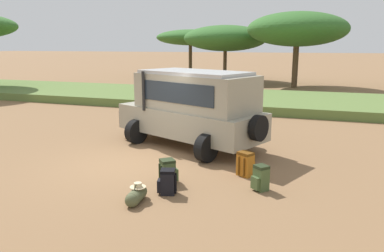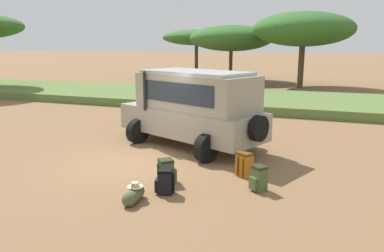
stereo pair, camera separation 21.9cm
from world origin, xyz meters
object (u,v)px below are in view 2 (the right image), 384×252
at_px(backpack_cluster_center, 245,165).
at_px(acacia_tree_left_mid, 196,38).
at_px(safari_vehicle, 193,107).
at_px(backpack_near_rear_wheel, 165,182).
at_px(backpack_beside_front_wheel, 166,171).
at_px(duffel_bag_low_black_case, 134,195).
at_px(acacia_tree_centre_back, 231,38).
at_px(acacia_tree_right_mid, 303,29).
at_px(backpack_outermost, 259,179).

xyz_separation_m(backpack_cluster_center, acacia_tree_left_mid, (-11.52, 28.35, 3.68)).
bearing_deg(safari_vehicle, backpack_near_rear_wheel, -78.49).
xyz_separation_m(backpack_beside_front_wheel, duffel_bag_low_black_case, (-0.18, -1.27, -0.13)).
bearing_deg(backpack_near_rear_wheel, safari_vehicle, 101.51).
height_order(acacia_tree_left_mid, acacia_tree_centre_back, acacia_tree_centre_back).
height_order(safari_vehicle, backpack_cluster_center, safari_vehicle).
relative_size(safari_vehicle, acacia_tree_right_mid, 0.66).
height_order(backpack_near_rear_wheel, acacia_tree_right_mid, acacia_tree_right_mid).
distance_m(backpack_beside_front_wheel, backpack_near_rear_wheel, 0.67).
height_order(duffel_bag_low_black_case, acacia_tree_centre_back, acacia_tree_centre_back).
distance_m(backpack_outermost, acacia_tree_left_mid, 31.78).
relative_size(safari_vehicle, duffel_bag_low_black_case, 6.98).
relative_size(backpack_cluster_center, backpack_near_rear_wheel, 1.11).
bearing_deg(duffel_bag_low_black_case, backpack_beside_front_wheel, 81.89).
xyz_separation_m(duffel_bag_low_black_case, acacia_tree_centre_back, (-5.06, 27.13, 3.66)).
distance_m(acacia_tree_left_mid, acacia_tree_right_mid, 13.24).
relative_size(backpack_beside_front_wheel, backpack_cluster_center, 0.94).
bearing_deg(acacia_tree_centre_back, safari_vehicle, -78.24).
bearing_deg(backpack_near_rear_wheel, acacia_tree_right_mid, 87.54).
height_order(backpack_near_rear_wheel, acacia_tree_left_mid, acacia_tree_left_mid).
relative_size(backpack_cluster_center, acacia_tree_centre_back, 0.08).
bearing_deg(backpack_near_rear_wheel, backpack_cluster_center, 50.99).
bearing_deg(backpack_beside_front_wheel, acacia_tree_right_mid, 86.83).
height_order(backpack_outermost, duffel_bag_low_black_case, backpack_outermost).
bearing_deg(safari_vehicle, acacia_tree_left_mid, 109.63).
bearing_deg(duffel_bag_low_black_case, safari_vehicle, 94.64).
xyz_separation_m(backpack_beside_front_wheel, backpack_near_rear_wheel, (0.25, -0.63, -0.01)).
xyz_separation_m(backpack_cluster_center, backpack_outermost, (0.51, -0.83, -0.02)).
distance_m(acacia_tree_left_mid, acacia_tree_centre_back, 5.86).
height_order(backpack_beside_front_wheel, backpack_cluster_center, backpack_cluster_center).
xyz_separation_m(backpack_cluster_center, backpack_near_rear_wheel, (-1.40, -1.73, -0.03)).
distance_m(backpack_cluster_center, acacia_tree_left_mid, 30.82).
xyz_separation_m(backpack_beside_front_wheel, acacia_tree_left_mid, (-9.87, 29.45, 3.69)).
xyz_separation_m(safari_vehicle, backpack_outermost, (2.71, -3.05, -1.01)).
distance_m(backpack_near_rear_wheel, acacia_tree_right_mid, 23.27).
bearing_deg(duffel_bag_low_black_case, backpack_cluster_center, 52.34).
xyz_separation_m(backpack_outermost, acacia_tree_right_mid, (-0.93, 21.99, 4.09)).
height_order(acacia_tree_left_mid, acacia_tree_right_mid, acacia_tree_right_mid).
distance_m(backpack_near_rear_wheel, duffel_bag_low_black_case, 0.78).
distance_m(safari_vehicle, backpack_cluster_center, 3.28).
bearing_deg(acacia_tree_left_mid, acacia_tree_centre_back, -37.78).
bearing_deg(acacia_tree_centre_back, backpack_outermost, -73.87).
distance_m(backpack_beside_front_wheel, acacia_tree_right_mid, 22.66).
relative_size(backpack_beside_front_wheel, acacia_tree_left_mid, 0.08).
bearing_deg(backpack_near_rear_wheel, duffel_bag_low_black_case, -123.82).
distance_m(backpack_cluster_center, acacia_tree_right_mid, 21.55).
height_order(duffel_bag_low_black_case, acacia_tree_right_mid, acacia_tree_right_mid).
height_order(backpack_beside_front_wheel, acacia_tree_centre_back, acacia_tree_centre_back).
bearing_deg(acacia_tree_centre_back, backpack_cluster_center, -74.44).
relative_size(safari_vehicle, acacia_tree_centre_back, 0.72).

